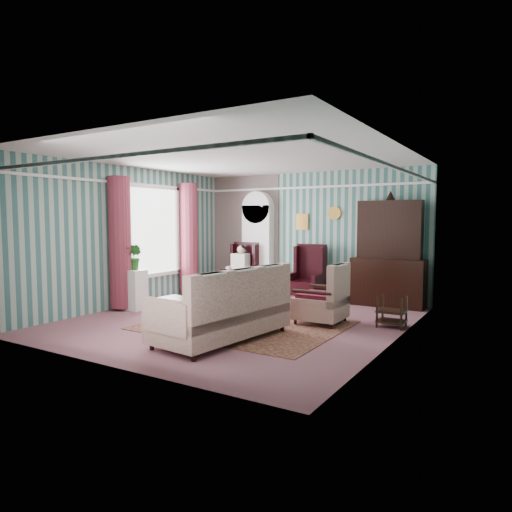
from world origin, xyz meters
The scene contains 17 objects.
floor centered at (0.00, 0.00, 0.00)m, with size 6.00×6.00×0.00m, color #935560.
room_shell centered at (-0.62, 0.18, 2.01)m, with size 5.53×6.02×2.91m.
bookcase centered at (-1.35, 2.84, 1.12)m, with size 0.80×0.28×2.24m, color silver.
dresser_hutch centered at (1.90, 2.72, 1.18)m, with size 1.50×0.56×2.36m, color black.
wingback_left centered at (-1.60, 2.45, 0.62)m, with size 0.76×0.80×1.25m, color black.
wingback_right centered at (0.15, 2.45, 0.62)m, with size 0.76×0.80×1.25m, color black.
seated_woman centered at (-1.60, 2.45, 0.59)m, with size 0.44×0.40×1.18m, color white, non-canonical shape.
round_side_table centered at (-0.70, 2.60, 0.30)m, with size 0.50×0.50×0.60m, color black.
nest_table centered at (2.47, 0.90, 0.27)m, with size 0.45×0.38×0.54m, color black.
plant_stand centered at (-2.40, -0.30, 0.40)m, with size 0.55×0.35×0.80m, color white.
rug centered at (0.30, -0.30, 0.01)m, with size 3.20×2.60×0.01m, color #4C1C19.
sofa centered at (0.52, -1.27, 0.46)m, with size 2.23×0.91×0.92m, color #BCAD92.
floral_armchair centered at (1.34, 0.52, 0.49)m, with size 0.87×0.81×0.98m, color beige.
coffee_table centered at (-0.76, -0.67, 0.21)m, with size 0.95×0.49×0.42m, color black.
potted_plant_a centered at (-2.50, -0.39, 1.03)m, with size 0.42×0.36×0.46m, color #24571B.
potted_plant_b centered at (-2.36, -0.24, 1.06)m, with size 0.28×0.23×0.51m, color #285A1C.
potted_plant_c centered at (-2.52, -0.27, 1.01)m, with size 0.24×0.24×0.42m, color #234A17.
Camera 1 is at (4.46, -6.75, 1.81)m, focal length 32.00 mm.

